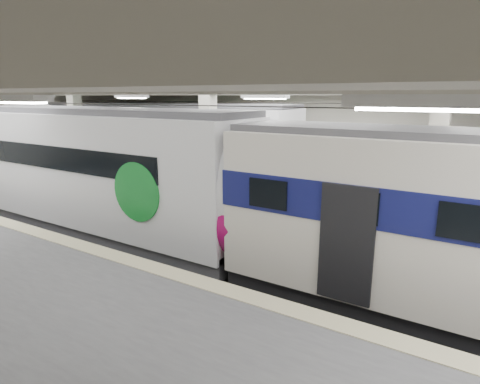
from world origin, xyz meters
The scene contains 3 objects.
station_hall centered at (0.00, -1.74, 3.24)m, with size 36.00×24.00×5.75m.
modern_emu centered at (-4.67, 0.00, 2.24)m, with size 14.20×2.93×4.56m.
far_train centered at (-8.00, 5.50, 2.38)m, with size 14.67×3.69×4.62m.
Camera 1 is at (6.30, -9.47, 4.99)m, focal length 30.00 mm.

